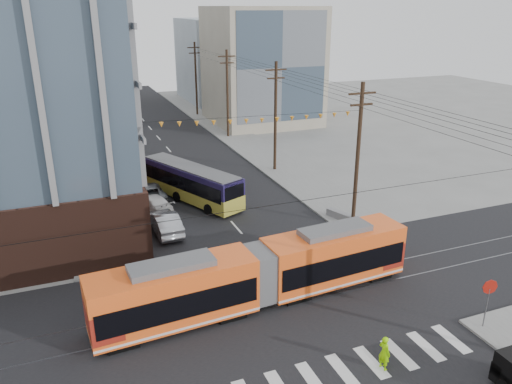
% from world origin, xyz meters
% --- Properties ---
extents(ground, '(160.00, 160.00, 0.00)m').
position_xyz_m(ground, '(0.00, 0.00, 0.00)').
color(ground, slate).
extents(bg_bldg_nw_near, '(18.00, 16.00, 18.00)m').
position_xyz_m(bg_bldg_nw_near, '(-17.00, 52.00, 9.00)').
color(bg_bldg_nw_near, '#8C99A5').
rests_on(bg_bldg_nw_near, ground).
extents(bg_bldg_ne_near, '(14.00, 14.00, 16.00)m').
position_xyz_m(bg_bldg_ne_near, '(16.00, 48.00, 8.00)').
color(bg_bldg_ne_near, gray).
rests_on(bg_bldg_ne_near, ground).
extents(bg_bldg_nw_far, '(16.00, 18.00, 20.00)m').
position_xyz_m(bg_bldg_nw_far, '(-14.00, 72.00, 10.00)').
color(bg_bldg_nw_far, gray).
rests_on(bg_bldg_nw_far, ground).
extents(bg_bldg_ne_far, '(16.00, 16.00, 14.00)m').
position_xyz_m(bg_bldg_ne_far, '(18.00, 68.00, 7.00)').
color(bg_bldg_ne_far, '#8C99A5').
rests_on(bg_bldg_ne_far, ground).
extents(utility_pole_far, '(0.30, 0.30, 11.00)m').
position_xyz_m(utility_pole_far, '(8.50, 56.00, 5.50)').
color(utility_pole_far, black).
rests_on(utility_pole_far, ground).
extents(streetcar, '(18.85, 3.86, 3.61)m').
position_xyz_m(streetcar, '(-2.24, 3.78, 1.80)').
color(streetcar, '#FF5D1D').
rests_on(streetcar, ground).
extents(city_bus, '(6.72, 11.12, 3.15)m').
position_xyz_m(city_bus, '(-1.69, 21.03, 1.57)').
color(city_bus, '#1F1644').
rests_on(city_bus, ground).
extents(parked_car_silver, '(1.93, 5.03, 1.64)m').
position_xyz_m(parked_car_silver, '(-5.25, 15.11, 0.82)').
color(parked_car_silver, '#9A9DA4').
rests_on(parked_car_silver, ground).
extents(parked_car_white, '(3.31, 5.29, 1.43)m').
position_xyz_m(parked_car_white, '(-5.39, 19.64, 0.71)').
color(parked_car_white, silver).
rests_on(parked_car_white, ground).
extents(parked_car_grey, '(2.54, 5.27, 1.45)m').
position_xyz_m(parked_car_grey, '(-5.10, 22.40, 0.72)').
color(parked_car_grey, slate).
rests_on(parked_car_grey, ground).
extents(pedestrian, '(0.53, 0.71, 1.75)m').
position_xyz_m(pedestrian, '(1.05, -3.54, 0.88)').
color(pedestrian, '#92EC03').
rests_on(pedestrian, ground).
extents(stop_sign, '(0.99, 0.99, 2.73)m').
position_xyz_m(stop_sign, '(7.77, -2.89, 1.37)').
color(stop_sign, '#A3150C').
rests_on(stop_sign, ground).
extents(jersey_barrier, '(1.96, 3.59, 0.71)m').
position_xyz_m(jersey_barrier, '(8.30, 11.75, 0.35)').
color(jersey_barrier, gray).
rests_on(jersey_barrier, ground).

